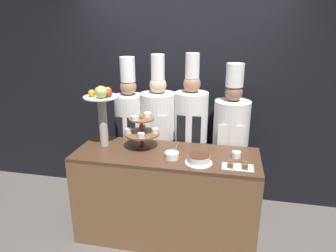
{
  "coord_description": "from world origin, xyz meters",
  "views": [
    {
      "loc": [
        0.58,
        -2.32,
        2.16
      ],
      "look_at": [
        0.0,
        0.43,
        1.21
      ],
      "focal_mm": 32.0,
      "sensor_mm": 36.0,
      "label": 1
    }
  ],
  "objects_px": {
    "cake_round": "(199,159)",
    "chef_center_right": "(191,131)",
    "chef_right": "(230,138)",
    "cup_white": "(236,155)",
    "chef_left": "(130,129)",
    "cake_square_tray": "(238,166)",
    "serving_bowl_near": "(172,155)",
    "chef_center_left": "(158,131)",
    "tiered_stand": "(142,130)",
    "fruit_pedestal": "(102,106)"
  },
  "relations": [
    {
      "from": "cup_white",
      "to": "chef_left",
      "type": "distance_m",
      "value": 1.34
    },
    {
      "from": "cake_round",
      "to": "chef_center_left",
      "type": "distance_m",
      "value": 0.91
    },
    {
      "from": "fruit_pedestal",
      "to": "cake_square_tray",
      "type": "xyz_separation_m",
      "value": [
        1.36,
        -0.24,
        -0.41
      ]
    },
    {
      "from": "cake_square_tray",
      "to": "fruit_pedestal",
      "type": "bearing_deg",
      "value": 170.12
    },
    {
      "from": "fruit_pedestal",
      "to": "chef_center_left",
      "type": "bearing_deg",
      "value": 47.43
    },
    {
      "from": "chef_left",
      "to": "chef_center_left",
      "type": "relative_size",
      "value": 0.98
    },
    {
      "from": "cake_round",
      "to": "chef_center_left",
      "type": "bearing_deg",
      "value": 127.56
    },
    {
      "from": "tiered_stand",
      "to": "serving_bowl_near",
      "type": "bearing_deg",
      "value": -29.5
    },
    {
      "from": "serving_bowl_near",
      "to": "chef_left",
      "type": "relative_size",
      "value": 0.09
    },
    {
      "from": "tiered_stand",
      "to": "serving_bowl_near",
      "type": "distance_m",
      "value": 0.43
    },
    {
      "from": "tiered_stand",
      "to": "chef_center_left",
      "type": "relative_size",
      "value": 0.19
    },
    {
      "from": "chef_center_right",
      "to": "tiered_stand",
      "type": "bearing_deg",
      "value": -133.11
    },
    {
      "from": "chef_left",
      "to": "chef_right",
      "type": "bearing_deg",
      "value": -0.0
    },
    {
      "from": "cake_square_tray",
      "to": "serving_bowl_near",
      "type": "relative_size",
      "value": 1.69
    },
    {
      "from": "cake_round",
      "to": "chef_center_right",
      "type": "bearing_deg",
      "value": 103.48
    },
    {
      "from": "chef_center_right",
      "to": "chef_left",
      "type": "bearing_deg",
      "value": 180.0
    },
    {
      "from": "cake_round",
      "to": "cup_white",
      "type": "relative_size",
      "value": 2.94
    },
    {
      "from": "chef_right",
      "to": "cup_white",
      "type": "bearing_deg",
      "value": -83.51
    },
    {
      "from": "chef_center_left",
      "to": "chef_right",
      "type": "bearing_deg",
      "value": -0.0
    },
    {
      "from": "fruit_pedestal",
      "to": "chef_center_left",
      "type": "height_order",
      "value": "chef_center_left"
    },
    {
      "from": "tiered_stand",
      "to": "chef_center_right",
      "type": "bearing_deg",
      "value": 46.89
    },
    {
      "from": "fruit_pedestal",
      "to": "serving_bowl_near",
      "type": "height_order",
      "value": "fruit_pedestal"
    },
    {
      "from": "chef_left",
      "to": "chef_center_right",
      "type": "xyz_separation_m",
      "value": [
        0.73,
        -0.0,
        0.02
      ]
    },
    {
      "from": "fruit_pedestal",
      "to": "cake_round",
      "type": "distance_m",
      "value": 1.1
    },
    {
      "from": "chef_center_left",
      "to": "chef_center_right",
      "type": "relative_size",
      "value": 0.99
    },
    {
      "from": "cup_white",
      "to": "serving_bowl_near",
      "type": "relative_size",
      "value": 0.52
    },
    {
      "from": "cake_square_tray",
      "to": "chef_left",
      "type": "relative_size",
      "value": 0.15
    },
    {
      "from": "cake_square_tray",
      "to": "chef_center_right",
      "type": "bearing_deg",
      "value": 125.36
    },
    {
      "from": "cake_round",
      "to": "chef_center_right",
      "type": "height_order",
      "value": "chef_center_right"
    },
    {
      "from": "tiered_stand",
      "to": "cake_round",
      "type": "bearing_deg",
      "value": -22.2
    },
    {
      "from": "chef_right",
      "to": "chef_center_right",
      "type": "bearing_deg",
      "value": 180.0
    },
    {
      "from": "cake_square_tray",
      "to": "chef_center_left",
      "type": "bearing_deg",
      "value": 140.84
    },
    {
      "from": "tiered_stand",
      "to": "cup_white",
      "type": "height_order",
      "value": "tiered_stand"
    },
    {
      "from": "chef_center_right",
      "to": "cake_round",
      "type": "bearing_deg",
      "value": -76.52
    },
    {
      "from": "fruit_pedestal",
      "to": "chef_left",
      "type": "relative_size",
      "value": 0.35
    },
    {
      "from": "cake_square_tray",
      "to": "serving_bowl_near",
      "type": "distance_m",
      "value": 0.61
    },
    {
      "from": "cake_round",
      "to": "chef_right",
      "type": "distance_m",
      "value": 0.77
    },
    {
      "from": "cake_square_tray",
      "to": "chef_center_right",
      "type": "relative_size",
      "value": 0.15
    },
    {
      "from": "chef_left",
      "to": "chef_right",
      "type": "relative_size",
      "value": 1.02
    },
    {
      "from": "cake_round",
      "to": "cake_square_tray",
      "type": "bearing_deg",
      "value": -2.5
    },
    {
      "from": "tiered_stand",
      "to": "chef_right",
      "type": "distance_m",
      "value": 1.02
    },
    {
      "from": "serving_bowl_near",
      "to": "chef_left",
      "type": "bearing_deg",
      "value": 133.84
    },
    {
      "from": "serving_bowl_near",
      "to": "chef_right",
      "type": "distance_m",
      "value": 0.86
    },
    {
      "from": "fruit_pedestal",
      "to": "chef_right",
      "type": "height_order",
      "value": "chef_right"
    },
    {
      "from": "cup_white",
      "to": "tiered_stand",
      "type": "bearing_deg",
      "value": 176.96
    },
    {
      "from": "tiered_stand",
      "to": "chef_left",
      "type": "xyz_separation_m",
      "value": [
        -0.29,
        0.47,
        -0.17
      ]
    },
    {
      "from": "chef_left",
      "to": "chef_center_right",
      "type": "distance_m",
      "value": 0.73
    },
    {
      "from": "chef_left",
      "to": "fruit_pedestal",
      "type": "bearing_deg",
      "value": -102.23
    },
    {
      "from": "cake_round",
      "to": "tiered_stand",
      "type": "bearing_deg",
      "value": 157.8
    },
    {
      "from": "tiered_stand",
      "to": "cup_white",
      "type": "xyz_separation_m",
      "value": [
        0.95,
        -0.05,
        -0.16
      ]
    }
  ]
}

